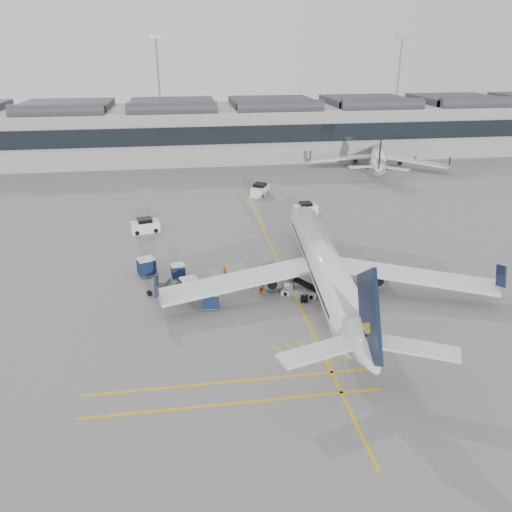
{
  "coord_description": "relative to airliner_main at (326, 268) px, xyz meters",
  "views": [
    {
      "loc": [
        -0.73,
        -41.24,
        23.92
      ],
      "look_at": [
        6.17,
        4.68,
        4.0
      ],
      "focal_mm": 35.0,
      "sensor_mm": 36.0,
      "label": 1
    }
  ],
  "objects": [
    {
      "name": "ramp_agent_b",
      "position": [
        -6.55,
        1.11,
        -2.05
      ],
      "size": [
        1.07,
        1.04,
        1.74
      ],
      "primitive_type": "imported",
      "rotation": [
        0.0,
        0.0,
        3.81
      ],
      "color": "#E9530C",
      "rests_on": "ground"
    },
    {
      "name": "light_masts",
      "position": [
        -14.75,
        82.87,
        11.57
      ],
      "size": [
        113.0,
        0.6,
        25.45
      ],
      "color": "slate",
      "rests_on": "ground"
    },
    {
      "name": "safety_cone_nose",
      "position": [
        -5.6,
        18.38,
        -2.66
      ],
      "size": [
        0.38,
        0.38,
        0.52
      ],
      "primitive_type": "cone",
      "color": "#F24C0A",
      "rests_on": "ground"
    },
    {
      "name": "baggage_cart_d",
      "position": [
        -18.35,
        7.14,
        -1.82
      ],
      "size": [
        2.4,
        2.2,
        2.05
      ],
      "rotation": [
        0.0,
        0.0,
        0.37
      ],
      "color": "gray",
      "rests_on": "ground"
    },
    {
      "name": "terminal",
      "position": [
        -13.09,
        68.79,
        3.22
      ],
      "size": [
        200.0,
        20.45,
        12.4
      ],
      "color": "#9E9E99",
      "rests_on": "ground"
    },
    {
      "name": "service_van_mid",
      "position": [
        -0.94,
        36.63,
        -2.0
      ],
      "size": [
        3.7,
        4.45,
        2.05
      ],
      "rotation": [
        0.0,
        0.0,
        1.05
      ],
      "color": "white",
      "rests_on": "ground"
    },
    {
      "name": "baggage_cart_b",
      "position": [
        -13.8,
        1.7,
        -1.91
      ],
      "size": [
        2.14,
        1.93,
        1.88
      ],
      "rotation": [
        0.0,
        0.0,
        0.3
      ],
      "color": "gray",
      "rests_on": "ground"
    },
    {
      "name": "belt_loader",
      "position": [
        -2.68,
        0.2,
        -2.39
      ],
      "size": [
        4.52,
        2.92,
        1.81
      ],
      "rotation": [
        0.0,
        0.0,
        -0.42
      ],
      "color": "#BBB8B1",
      "rests_on": "ground"
    },
    {
      "name": "baggage_cart_a",
      "position": [
        -11.74,
        -1.35,
        -2.01
      ],
      "size": [
        1.72,
        1.46,
        1.7
      ],
      "rotation": [
        0.0,
        0.0,
        -0.08
      ],
      "color": "gray",
      "rests_on": "ground"
    },
    {
      "name": "pushback_tug",
      "position": [
        -16.55,
        2.49,
        -2.21
      ],
      "size": [
        3.3,
        2.68,
        1.6
      ],
      "rotation": [
        0.0,
        0.0,
        -0.39
      ],
      "color": "#53584B",
      "rests_on": "ground"
    },
    {
      "name": "service_van_left",
      "position": [
        -19.27,
        21.34,
        -2.05
      ],
      "size": [
        4.1,
        2.68,
        1.94
      ],
      "rotation": [
        0.0,
        0.0,
        0.22
      ],
      "color": "white",
      "rests_on": "ground"
    },
    {
      "name": "ramp_agent_a",
      "position": [
        -9.86,
        4.93,
        -2.15
      ],
      "size": [
        0.66,
        0.66,
        1.55
      ],
      "primitive_type": "imported",
      "rotation": [
        0.0,
        0.0,
        0.77
      ],
      "color": "orange",
      "rests_on": "ground"
    },
    {
      "name": "safety_cone_engine",
      "position": [
        1.28,
        5.84,
        -2.65
      ],
      "size": [
        0.39,
        0.39,
        0.54
      ],
      "primitive_type": "cone",
      "color": "#F24C0A",
      "rests_on": "ground"
    },
    {
      "name": "apron_markings",
      "position": [
        -3.09,
        6.87,
        -2.91
      ],
      "size": [
        0.25,
        60.0,
        0.01
      ],
      "primitive_type": "cube",
      "color": "gold",
      "rests_on": "ground"
    },
    {
      "name": "baggage_cart_c",
      "position": [
        -14.91,
        5.91,
        -2.03
      ],
      "size": [
        1.74,
        1.51,
        1.65
      ],
      "rotation": [
        0.0,
        0.0,
        0.15
      ],
      "color": "gray",
      "rests_on": "ground"
    },
    {
      "name": "ground",
      "position": [
        -13.09,
        -3.13,
        -2.92
      ],
      "size": [
        220.0,
        220.0,
        0.0
      ],
      "primitive_type": "plane",
      "color": "gray",
      "rests_on": "ground"
    },
    {
      "name": "airliner_far",
      "position": [
        26.31,
        53.28,
        -0.51
      ],
      "size": [
        26.49,
        29.32,
        8.2
      ],
      "rotation": [
        0.0,
        0.0,
        -0.37
      ],
      "color": "silver",
      "rests_on": "ground"
    },
    {
      "name": "airliner_main",
      "position": [
        0.0,
        0.0,
        0.0
      ],
      "size": [
        34.07,
        37.36,
        9.93
      ],
      "rotation": [
        0.0,
        0.0,
        -0.09
      ],
      "color": "silver",
      "rests_on": "ground"
    },
    {
      "name": "service_van_right",
      "position": [
        4.27,
        25.73,
        -2.11
      ],
      "size": [
        3.59,
        1.92,
        1.8
      ],
      "rotation": [
        0.0,
        0.0,
        0.05
      ],
      "color": "white",
      "rests_on": "ground"
    }
  ]
}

